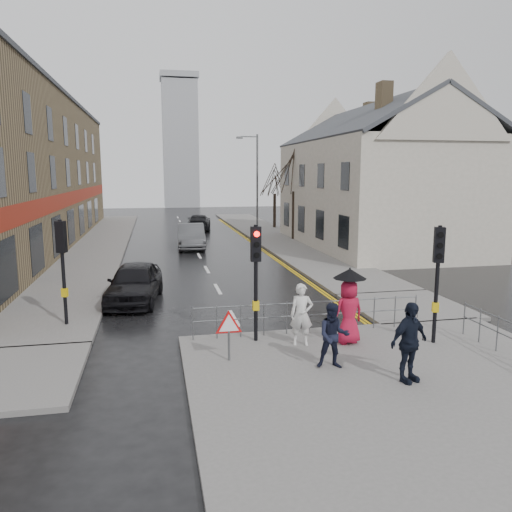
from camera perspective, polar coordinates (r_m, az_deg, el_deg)
name	(u,v)px	position (r m, az deg, el deg)	size (l,w,h in m)	color
ground	(250,348)	(14.63, -0.64, -10.43)	(120.00, 120.00, 0.00)	black
near_pavement	(405,387)	(12.47, 16.72, -14.13)	(10.00, 9.00, 0.14)	#605E5B
left_pavement	(99,243)	(37.04, -17.50, 1.42)	(4.00, 44.00, 0.14)	#605E5B
right_pavement	(271,235)	(39.87, 1.72, 2.41)	(4.00, 40.00, 0.14)	#605E5B
pavement_bridge_right	(406,306)	(19.48, 16.81, -5.54)	(4.00, 4.20, 0.14)	#605E5B
building_left_terrace	(6,173)	(36.73, -26.71, 8.52)	(8.00, 42.00, 10.00)	#796546
building_right_cream	(375,176)	(34.72, 13.47, 8.90)	(9.00, 16.40, 10.10)	beige
church_tower	(180,145)	(75.72, -8.64, 12.42)	(5.00, 5.00, 18.00)	#97999F
traffic_signal_near_left	(256,262)	(14.21, -0.02, -0.75)	(0.28, 0.27, 3.40)	black
traffic_signal_near_right	(438,264)	(14.95, 20.09, -0.82)	(0.34, 0.33, 3.40)	black
traffic_signal_far_left	(62,253)	(16.95, -21.27, 0.27)	(0.34, 0.33, 3.40)	black
guard_railing_front	(309,310)	(15.38, 6.11, -6.12)	(7.14, 0.04, 1.00)	#595B5E
warning_sign	(229,327)	(13.04, -3.12, -8.12)	(0.80, 0.07, 1.35)	#595B5E
street_lamp	(255,176)	(42.35, -0.10, 9.11)	(1.83, 0.25, 8.00)	#595B5E
tree_near	(294,171)	(36.91, 4.38, 9.70)	(2.40, 2.40, 6.58)	black
tree_far	(275,179)	(44.78, 2.16, 8.76)	(2.40, 2.40, 5.64)	black
pedestrian_a	(301,315)	(14.25, 5.22, -6.68)	(0.65, 0.42, 1.77)	silver
pedestrian_b	(333,336)	(12.73, 8.84, -9.01)	(0.81, 0.63, 1.66)	black
pedestrian_with_umbrella	(349,304)	(14.49, 10.57, -5.42)	(0.99, 0.96, 2.18)	#AD1432
pedestrian_d	(409,342)	(12.28, 17.09, -9.40)	(1.12, 0.47, 1.91)	black
car_parked	(135,283)	(19.95, -13.70, -2.97)	(1.82, 4.53, 1.54)	black
car_mid	(191,236)	(33.55, -7.44, 2.27)	(1.72, 4.93, 1.63)	#484A4D
car_far	(199,222)	(43.94, -6.54, 3.84)	(1.97, 4.84, 1.40)	black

